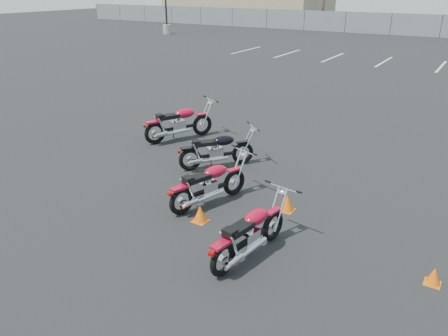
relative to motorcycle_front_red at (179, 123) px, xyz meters
The scene contains 12 objects.
ground 4.16m from the motorcycle_front_red, 47.28° to the right, with size 120.00×120.00×0.00m, color black.
motorcycle_front_red is the anchor object (origin of this frame).
motorcycle_second_black 2.33m from the motorcycle_front_red, 30.15° to the right, with size 1.54×1.73×0.96m.
motorcycle_third_red 6.07m from the motorcycle_front_red, 42.15° to the right, with size 0.74×1.93×0.95m.
motorcycle_rear_red 4.10m from the motorcycle_front_red, 44.55° to the right, with size 1.01×1.94×0.96m.
training_cone_near 4.95m from the motorcycle_front_red, 27.78° to the right, with size 0.28×0.28×0.34m.
training_cone_far 7.88m from the motorcycle_front_red, 24.48° to the right, with size 0.23×0.23×0.28m.
training_cone_extra 4.77m from the motorcycle_front_red, 48.28° to the right, with size 0.27×0.27×0.33m.
light_pole_west 28.72m from the motorcycle_front_red, 129.22° to the left, with size 0.80×0.70×9.82m.
chainlink_fence 32.09m from the motorcycle_front_red, 84.99° to the left, with size 80.06×0.06×1.80m.
tan_building_west 43.47m from the motorcycle_front_red, 116.23° to the left, with size 18.40×10.40×4.30m.
parking_line_stripes 16.98m from the motorcycle_front_red, 88.99° to the left, with size 15.12×4.00×0.01m.
Camera 1 is at (4.51, -6.39, 4.13)m, focal length 35.00 mm.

